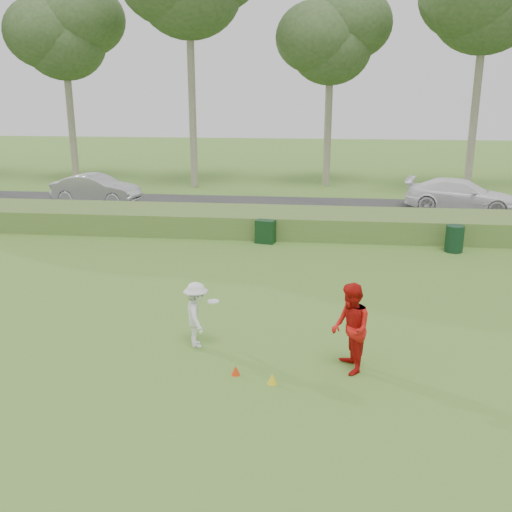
# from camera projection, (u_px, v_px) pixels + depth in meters

# --- Properties ---
(ground) EXTENTS (120.00, 120.00, 0.00)m
(ground) POSITION_uv_depth(u_px,v_px,m) (235.00, 365.00, 12.35)
(ground) COLOR #457527
(ground) RESTS_ON ground
(reed_strip) EXTENTS (80.00, 3.00, 0.90)m
(reed_strip) POSITION_uv_depth(u_px,v_px,m) (278.00, 222.00, 23.66)
(reed_strip) COLOR #4C712D
(reed_strip) RESTS_ON ground
(park_road) EXTENTS (80.00, 6.00, 0.06)m
(park_road) POSITION_uv_depth(u_px,v_px,m) (286.00, 208.00, 28.55)
(park_road) COLOR #2D2D2D
(park_road) RESTS_ON ground
(tree_2) EXTENTS (6.50, 6.50, 12.00)m
(tree_2) POSITION_uv_depth(u_px,v_px,m) (64.00, 34.00, 34.27)
(tree_2) COLOR gray
(tree_2) RESTS_ON ground
(tree_4) EXTENTS (6.24, 6.24, 11.50)m
(tree_4) POSITION_uv_depth(u_px,v_px,m) (331.00, 38.00, 33.07)
(tree_4) COLOR gray
(tree_4) RESTS_ON ground
(player_white) EXTENTS (0.97, 1.13, 1.54)m
(player_white) POSITION_uv_depth(u_px,v_px,m) (196.00, 315.00, 13.07)
(player_white) COLOR white
(player_white) RESTS_ON ground
(player_red) EXTENTS (0.92, 1.08, 1.93)m
(player_red) POSITION_uv_depth(u_px,v_px,m) (351.00, 329.00, 11.83)
(player_red) COLOR red
(player_red) RESTS_ON ground
(cone_orange) EXTENTS (0.18, 0.18, 0.20)m
(cone_orange) POSITION_uv_depth(u_px,v_px,m) (236.00, 370.00, 11.89)
(cone_orange) COLOR red
(cone_orange) RESTS_ON ground
(cone_yellow) EXTENTS (0.20, 0.20, 0.22)m
(cone_yellow) POSITION_uv_depth(u_px,v_px,m) (272.00, 379.00, 11.53)
(cone_yellow) COLOR yellow
(cone_yellow) RESTS_ON ground
(utility_cabinet) EXTENTS (0.81, 0.61, 0.91)m
(utility_cabinet) POSITION_uv_depth(u_px,v_px,m) (265.00, 232.00, 22.06)
(utility_cabinet) COLOR #113317
(utility_cabinet) RESTS_ON ground
(trash_bin) EXTENTS (0.78, 0.78, 0.98)m
(trash_bin) POSITION_uv_depth(u_px,v_px,m) (454.00, 239.00, 20.85)
(trash_bin) COLOR #10311C
(trash_bin) RESTS_ON ground
(car_mid) EXTENTS (4.67, 2.11, 1.49)m
(car_mid) POSITION_uv_depth(u_px,v_px,m) (96.00, 189.00, 29.46)
(car_mid) COLOR #BCBCC0
(car_mid) RESTS_ON park_road
(car_right) EXTENTS (5.60, 3.37, 1.52)m
(car_right) POSITION_uv_depth(u_px,v_px,m) (461.00, 195.00, 27.64)
(car_right) COLOR white
(car_right) RESTS_ON park_road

